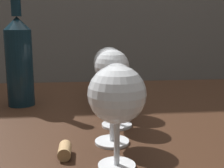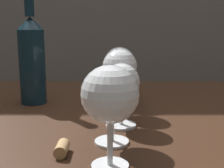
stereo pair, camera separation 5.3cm
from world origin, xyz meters
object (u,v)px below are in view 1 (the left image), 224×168
wine_glass_white (117,97)px  cork (65,151)px  wine_glass_port (112,91)px  wine_glass_rose (108,63)px  wine_glass_amber (112,68)px  wine_glass_cabernet (117,84)px  wine_glass_chardonnay (109,64)px  wine_bottle (19,59)px

wine_glass_white → cork: 0.14m
wine_glass_port → cork: size_ratio=3.44×
wine_glass_port → wine_glass_rose: bearing=86.2°
wine_glass_rose → wine_glass_port: bearing=-93.8°
wine_glass_amber → wine_glass_cabernet: bearing=-89.8°
wine_glass_cabernet → wine_glass_amber: bearing=90.2°
wine_glass_amber → wine_glass_chardonnay: bearing=89.2°
wine_glass_port → wine_glass_rose: 0.39m
wine_glass_chardonnay → cork: 0.38m
wine_glass_cabernet → wine_bottle: 0.32m
wine_glass_rose → cork: (-0.11, -0.44, -0.09)m
wine_glass_white → wine_glass_amber: (0.02, 0.30, 0.00)m
wine_glass_cabernet → wine_glass_amber: 0.10m
wine_glass_port → wine_glass_amber: (0.02, 0.20, 0.01)m
wine_glass_amber → wine_bottle: wine_bottle is taller
wine_glass_white → cork: wine_glass_white is taller
wine_glass_port → wine_bottle: 0.37m
wine_glass_cabernet → cork: wine_glass_cabernet is taller
wine_glass_amber → cork: size_ratio=3.83×
wine_glass_amber → wine_glass_rose: size_ratio=1.08×
wine_glass_white → wine_bottle: wine_bottle is taller
wine_glass_chardonnay → cork: wine_glass_chardonnay is taller
wine_glass_chardonnay → wine_glass_port: bearing=-94.1°
wine_bottle → wine_glass_rose: bearing=20.1°
wine_glass_cabernet → wine_glass_rose: bearing=88.9°
wine_glass_chardonnay → wine_bottle: (-0.24, 0.00, 0.02)m
wine_glass_cabernet → wine_bottle: wine_bottle is taller
wine_glass_white → wine_glass_port: wine_glass_white is taller
wine_bottle → cork: (0.14, -0.35, -0.12)m
wine_glass_chardonnay → wine_glass_cabernet: bearing=-90.3°
wine_glass_cabernet → wine_bottle: (-0.24, 0.20, 0.03)m
wine_glass_chardonnay → wine_bottle: wine_bottle is taller
wine_glass_chardonnay → wine_bottle: 0.25m
wine_glass_cabernet → wine_glass_amber: size_ratio=0.86×
wine_glass_chardonnay → wine_glass_white: bearing=-93.5°
wine_glass_white → wine_glass_amber: same height
wine_glass_amber → wine_bottle: (-0.24, 0.10, 0.01)m
wine_glass_rose → cork: 0.46m
wine_glass_amber → cork: wine_glass_amber is taller
wine_glass_port → wine_glass_chardonnay: 0.30m
cork → wine_glass_chardonnay: bearing=73.0°
wine_bottle → cork: wine_bottle is taller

